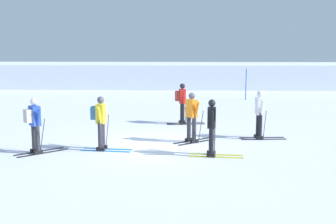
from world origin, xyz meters
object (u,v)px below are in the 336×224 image
object	(u,v)px
skier_blue	(34,123)
skier_red	(182,101)
skier_orange	(192,116)
skier_yellow	(100,120)
skier_black	(212,126)
skier_white	(260,113)
trail_marker_pole	(246,85)

from	to	relation	value
skier_blue	skier_red	bearing A→B (deg)	48.49
skier_orange	skier_blue	size ratio (longest dim) A/B	1.00
skier_yellow	skier_black	xyz separation A→B (m)	(3.44, -0.59, -0.04)
skier_blue	skier_black	world-z (taller)	same
skier_yellow	skier_white	world-z (taller)	same
skier_blue	skier_black	xyz separation A→B (m)	(5.37, -0.09, -0.04)
skier_white	skier_blue	bearing A→B (deg)	-162.18
skier_red	trail_marker_pole	size ratio (longest dim) A/B	0.92
skier_blue	skier_white	xyz separation A→B (m)	(7.20, 2.31, -0.04)
skier_red	skier_yellow	size ratio (longest dim) A/B	1.00
skier_white	trail_marker_pole	bearing A→B (deg)	84.26
skier_red	skier_black	size ratio (longest dim) A/B	1.00
skier_red	skier_blue	world-z (taller)	same
skier_white	skier_black	size ratio (longest dim) A/B	1.00
skier_blue	skier_yellow	world-z (taller)	same
skier_red	skier_blue	bearing A→B (deg)	-131.51
skier_white	trail_marker_pole	xyz separation A→B (m)	(1.07, 10.68, 0.02)
skier_yellow	trail_marker_pole	bearing A→B (deg)	63.06
trail_marker_pole	skier_blue	bearing A→B (deg)	-122.49
skier_yellow	skier_black	world-z (taller)	same
skier_blue	skier_yellow	bearing A→B (deg)	14.41
skier_orange	skier_yellow	size ratio (longest dim) A/B	1.00
skier_blue	skier_orange	bearing A→B (deg)	19.37
skier_red	skier_white	size ratio (longest dim) A/B	1.00
skier_yellow	skier_white	size ratio (longest dim) A/B	1.00
skier_red	skier_yellow	world-z (taller)	same
skier_blue	skier_white	bearing A→B (deg)	17.82
trail_marker_pole	skier_orange	bearing A→B (deg)	-107.07
skier_red	trail_marker_pole	xyz separation A→B (m)	(3.82, 7.96, -0.02)
skier_orange	skier_blue	xyz separation A→B (m)	(-4.80, -1.69, 0.04)
skier_blue	skier_black	bearing A→B (deg)	-0.98
skier_yellow	skier_orange	bearing A→B (deg)	22.52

